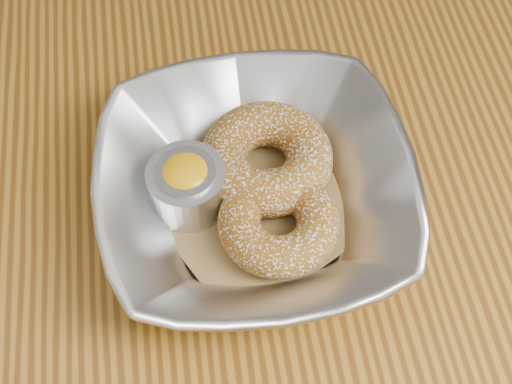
{
  "coord_description": "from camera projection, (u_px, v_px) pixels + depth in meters",
  "views": [
    {
      "loc": [
        0.05,
        -0.3,
        1.24
      ],
      "look_at": [
        0.1,
        -0.01,
        0.78
      ],
      "focal_mm": 50.0,
      "sensor_mm": 36.0,
      "label": 1
    }
  ],
  "objects": [
    {
      "name": "parchment",
      "position": [
        256.0,
        206.0,
        0.56
      ],
      "size": [
        0.2,
        0.2,
        0.0
      ],
      "primitive_type": "cube",
      "rotation": [
        0.0,
        0.0,
        0.49
      ],
      "color": "olive",
      "rests_on": "table"
    },
    {
      "name": "donut_front",
      "position": [
        279.0,
        222.0,
        0.53
      ],
      "size": [
        0.11,
        0.11,
        0.03
      ],
      "primitive_type": "torus",
      "rotation": [
        0.0,
        0.0,
        -0.18
      ],
      "color": "#8D5415",
      "rests_on": "parchment"
    },
    {
      "name": "donut_back",
      "position": [
        267.0,
        158.0,
        0.56
      ],
      "size": [
        0.13,
        0.13,
        0.04
      ],
      "primitive_type": "torus",
      "rotation": [
        0.0,
        0.0,
        -0.25
      ],
      "color": "#8D5415",
      "rests_on": "parchment"
    },
    {
      "name": "table",
      "position": [
        151.0,
        266.0,
        0.65
      ],
      "size": [
        1.2,
        0.8,
        0.75
      ],
      "color": "brown",
      "rests_on": "ground_plane"
    },
    {
      "name": "ramekin",
      "position": [
        187.0,
        185.0,
        0.55
      ],
      "size": [
        0.06,
        0.06,
        0.05
      ],
      "color": "silver",
      "rests_on": "table"
    },
    {
      "name": "serving_bowl",
      "position": [
        256.0,
        192.0,
        0.54
      ],
      "size": [
        0.24,
        0.24,
        0.06
      ],
      "primitive_type": "imported",
      "color": "silver",
      "rests_on": "table"
    }
  ]
}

